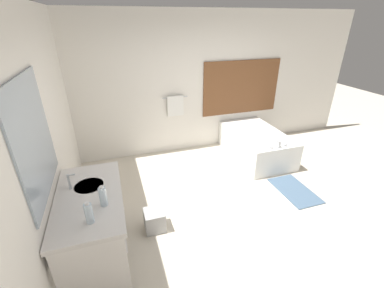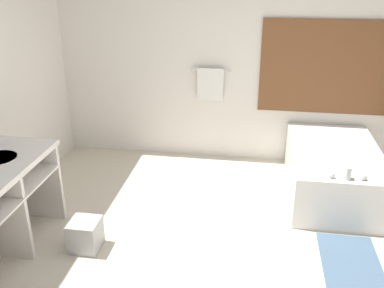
{
  "view_description": "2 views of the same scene",
  "coord_description": "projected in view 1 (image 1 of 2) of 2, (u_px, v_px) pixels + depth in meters",
  "views": [
    {
      "loc": [
        -1.5,
        -2.56,
        2.51
      ],
      "look_at": [
        -0.37,
        0.89,
        0.74
      ],
      "focal_mm": 24.0,
      "sensor_mm": 36.0,
      "label": 1
    },
    {
      "loc": [
        0.27,
        -2.93,
        2.37
      ],
      "look_at": [
        -0.3,
        0.7,
        0.8
      ],
      "focal_mm": 40.0,
      "sensor_mm": 36.0,
      "label": 2
    }
  ],
  "objects": [
    {
      "name": "ground_plane",
      "position": [
        235.0,
        212.0,
        3.7
      ],
      "size": [
        16.0,
        16.0,
        0.0
      ],
      "primitive_type": "plane",
      "color": "beige",
      "rests_on": "ground"
    },
    {
      "name": "water_bottle_1",
      "position": [
        103.0,
        196.0,
        2.5
      ],
      "size": [
        0.07,
        0.07,
        0.22
      ],
      "color": "silver",
      "rests_on": "vanity_counter"
    },
    {
      "name": "vanity_counter",
      "position": [
        93.0,
        213.0,
        2.8
      ],
      "size": [
        0.67,
        1.31,
        0.85
      ],
      "color": "white",
      "rests_on": "ground_plane"
    },
    {
      "name": "waste_bin",
      "position": [
        155.0,
        220.0,
        3.37
      ],
      "size": [
        0.26,
        0.26,
        0.28
      ],
      "color": "#B2B2B2",
      "rests_on": "ground_plane"
    },
    {
      "name": "sink_faucet",
      "position": [
        69.0,
        182.0,
        2.76
      ],
      "size": [
        0.09,
        0.04,
        0.18
      ],
      "color": "silver",
      "rests_on": "vanity_counter"
    },
    {
      "name": "wall_back_with_blinds",
      "position": [
        191.0,
        85.0,
        5.03
      ],
      "size": [
        7.4,
        0.13,
        2.7
      ],
      "color": "white",
      "rests_on": "ground_plane"
    },
    {
      "name": "bath_mat",
      "position": [
        295.0,
        190.0,
        4.16
      ],
      "size": [
        0.49,
        0.83,
        0.02
      ],
      "color": "slate",
      "rests_on": "ground_plane"
    },
    {
      "name": "water_bottle_2",
      "position": [
        89.0,
        213.0,
        2.29
      ],
      "size": [
        0.07,
        0.07,
        0.22
      ],
      "color": "silver",
      "rests_on": "vanity_counter"
    },
    {
      "name": "wall_left_with_mirror",
      "position": [
        38.0,
        152.0,
        2.49
      ],
      "size": [
        0.08,
        7.4,
        2.7
      ],
      "color": "white",
      "rests_on": "ground_plane"
    },
    {
      "name": "bathtub",
      "position": [
        256.0,
        143.0,
        5.1
      ],
      "size": [
        0.93,
        1.55,
        0.65
      ],
      "color": "white",
      "rests_on": "ground_plane"
    }
  ]
}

